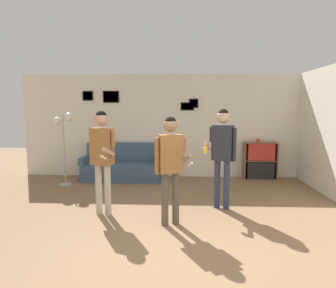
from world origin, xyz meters
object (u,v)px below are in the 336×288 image
floor_lamp (63,130)px  drinking_cup (258,140)px  couch (123,168)px  bookshelf (260,161)px  person_player_foreground_left (102,151)px  person_player_foreground_center (170,159)px  person_watcher_holding_cup (222,147)px

floor_lamp → drinking_cup: floor_lamp is taller
couch → bookshelf: size_ratio=2.12×
couch → floor_lamp: bearing=-151.8°
person_player_foreground_left → couch: bearing=94.1°
floor_lamp → person_player_foreground_center: 3.48m
person_player_foreground_center → person_player_foreground_left: bearing=161.4°
person_player_foreground_center → drinking_cup: bearing=56.2°
person_player_foreground_left → person_player_foreground_center: (1.17, -0.39, -0.06)m
couch → person_player_foreground_center: 3.35m
floor_lamp → drinking_cup: 4.80m
couch → bookshelf: 3.54m
floor_lamp → person_watcher_holding_cup: size_ratio=0.95×
person_player_foreground_left → bookshelf: bearing=39.5°
person_player_foreground_left → drinking_cup: person_player_foreground_left is taller
person_player_foreground_left → person_watcher_holding_cup: size_ratio=0.98×
couch → drinking_cup: bearing=3.2°
bookshelf → floor_lamp: bearing=-169.8°
floor_lamp → person_player_foreground_left: size_ratio=0.97×
person_player_foreground_left → person_player_foreground_center: bearing=-18.6°
floor_lamp → person_watcher_holding_cup: bearing=-23.0°
person_player_foreground_center → drinking_cup: size_ratio=18.50×
person_watcher_holding_cup → drinking_cup: person_watcher_holding_cup is taller
bookshelf → drinking_cup: size_ratio=10.42×
bookshelf → person_watcher_holding_cup: bearing=-118.6°
couch → drinking_cup: size_ratio=22.11×
bookshelf → drinking_cup: 0.53m
bookshelf → person_watcher_holding_cup: 2.75m
bookshelf → person_player_foreground_center: 3.88m
person_player_foreground_center → drinking_cup: person_player_foreground_center is taller
person_watcher_holding_cup → person_player_foreground_center: bearing=-137.7°
floor_lamp → person_watcher_holding_cup: person_watcher_holding_cup is taller
bookshelf → floor_lamp: floor_lamp is taller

